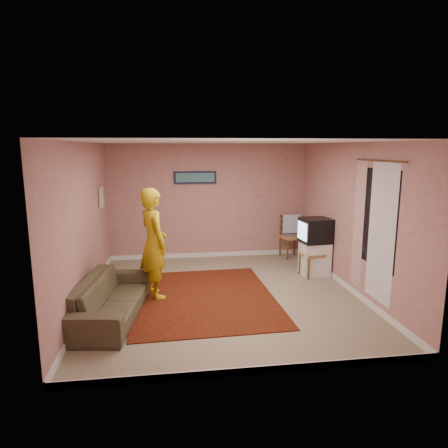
{
  "coord_description": "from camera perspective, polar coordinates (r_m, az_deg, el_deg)",
  "views": [
    {
      "loc": [
        -0.9,
        -6.49,
        2.51
      ],
      "look_at": [
        0.09,
        0.6,
        1.14
      ],
      "focal_mm": 32.0,
      "sensor_mm": 36.0,
      "label": 1
    }
  ],
  "objects": [
    {
      "name": "wall_right",
      "position": [
        7.31,
        17.7,
        0.83
      ],
      "size": [
        0.02,
        5.0,
        2.6
      ],
      "primitive_type": "cube",
      "color": "tan",
      "rests_on": "ground"
    },
    {
      "name": "picture_left",
      "position": [
        8.25,
        -17.12,
        3.71
      ],
      "size": [
        0.04,
        0.38,
        0.42
      ],
      "color": "beige",
      "rests_on": "wall_left"
    },
    {
      "name": "chair_b",
      "position": [
        8.03,
        12.51,
        -3.41
      ],
      "size": [
        0.46,
        0.48,
        0.5
      ],
      "rotation": [
        0.0,
        0.0,
        -1.4
      ],
      "color": "tan",
      "rests_on": "ground"
    },
    {
      "name": "baseboard_right",
      "position": [
        7.62,
        17.09,
        -8.47
      ],
      "size": [
        0.02,
        5.0,
        0.1
      ],
      "primitive_type": "cube",
      "color": "white",
      "rests_on": "ground"
    },
    {
      "name": "game_console",
      "position": [
        8.05,
        12.49,
        -3.87
      ],
      "size": [
        0.28,
        0.24,
        0.05
      ],
      "primitive_type": "cube",
      "rotation": [
        0.0,
        0.0,
        0.27
      ],
      "color": "white",
      "rests_on": "chair_b"
    },
    {
      "name": "window",
      "position": [
        6.5,
        21.13,
        0.75
      ],
      "size": [
        0.01,
        1.1,
        1.5
      ],
      "primitive_type": "cube",
      "color": "black",
      "rests_on": "wall_right"
    },
    {
      "name": "wall_front",
      "position": [
        4.26,
        4.63,
        -5.65
      ],
      "size": [
        4.5,
        0.02,
        2.6
      ],
      "primitive_type": "cube",
      "color": "tan",
      "rests_on": "ground"
    },
    {
      "name": "baseboard_front",
      "position": [
        4.78,
        4.35,
        -20.14
      ],
      "size": [
        4.5,
        0.02,
        0.1
      ],
      "primitive_type": "cube",
      "color": "white",
      "rests_on": "ground"
    },
    {
      "name": "person",
      "position": [
        6.79,
        -10.03,
        -2.72
      ],
      "size": [
        0.69,
        0.8,
        1.87
      ],
      "primitive_type": "imported",
      "rotation": [
        0.0,
        0.0,
        2.0
      ],
      "color": "gold",
      "rests_on": "ground"
    },
    {
      "name": "curtain_floral",
      "position": [
        7.0,
        18.64,
        -0.07
      ],
      "size": [
        0.01,
        0.35,
        2.1
      ],
      "primitive_type": "cube",
      "color": "beige",
      "rests_on": "wall_right"
    },
    {
      "name": "baseboard_left",
      "position": [
        7.06,
        -18.65,
        -10.1
      ],
      "size": [
        0.02,
        5.0,
        0.1
      ],
      "primitive_type": "cube",
      "color": "white",
      "rests_on": "ground"
    },
    {
      "name": "curtain_sheer",
      "position": [
        6.4,
        21.54,
        -1.25
      ],
      "size": [
        0.01,
        0.75,
        2.1
      ],
      "primitive_type": "cube",
      "color": "silver",
      "rests_on": "wall_right"
    },
    {
      "name": "baseboard_back",
      "position": [
        9.35,
        -2.16,
        -4.38
      ],
      "size": [
        4.5,
        0.02,
        0.1
      ],
      "primitive_type": "cube",
      "color": "white",
      "rests_on": "ground"
    },
    {
      "name": "crt_tv",
      "position": [
        8.05,
        12.93,
        -0.9
      ],
      "size": [
        0.6,
        0.55,
        0.48
      ],
      "rotation": [
        0.0,
        0.0,
        0.08
      ],
      "color": "black",
      "rests_on": "tv_cabinet"
    },
    {
      "name": "blue_throw",
      "position": [
        9.28,
        9.65,
        0.04
      ],
      "size": [
        0.4,
        0.05,
        0.42
      ],
      "primitive_type": "cube",
      "color": "#90BAEC",
      "rests_on": "chair_a"
    },
    {
      "name": "chair_a",
      "position": [
        9.32,
        9.61,
        -1.12
      ],
      "size": [
        0.52,
        0.5,
        0.53
      ],
      "rotation": [
        0.0,
        0.0,
        0.2
      ],
      "color": "tan",
      "rests_on": "ground"
    },
    {
      "name": "area_rug",
      "position": [
        6.9,
        -2.95,
        -10.42
      ],
      "size": [
        2.44,
        3.01,
        0.02
      ],
      "primitive_type": "cube",
      "rotation": [
        0.0,
        0.0,
        0.03
      ],
      "color": "black",
      "rests_on": "ground"
    },
    {
      "name": "dvd_player",
      "position": [
        9.34,
        9.6,
        -1.53
      ],
      "size": [
        0.35,
        0.26,
        0.06
      ],
      "primitive_type": "cube",
      "rotation": [
        0.0,
        0.0,
        -0.05
      ],
      "color": "#B5B5BA",
      "rests_on": "chair_a"
    },
    {
      "name": "ground",
      "position": [
        7.01,
        -0.04,
        -10.1
      ],
      "size": [
        5.0,
        5.0,
        0.0
      ],
      "primitive_type": "plane",
      "color": "gray",
      "rests_on": "ground"
    },
    {
      "name": "curtain_rod",
      "position": [
        6.39,
        21.31,
        8.44
      ],
      "size": [
        0.02,
        1.4,
        0.02
      ],
      "primitive_type": "cylinder",
      "rotation": [
        1.57,
        0.0,
        0.0
      ],
      "color": "brown",
      "rests_on": "wall_right"
    },
    {
      "name": "sofa",
      "position": [
        6.29,
        -15.89,
        -10.11
      ],
      "size": [
        1.08,
        2.16,
        0.61
      ],
      "primitive_type": "imported",
      "rotation": [
        0.0,
        0.0,
        1.44
      ],
      "color": "#4C442E",
      "rests_on": "ground"
    },
    {
      "name": "picture_back",
      "position": [
        9.0,
        -4.14,
        6.64
      ],
      "size": [
        0.95,
        0.04,
        0.28
      ],
      "color": "#131634",
      "rests_on": "wall_back"
    },
    {
      "name": "wall_left",
      "position": [
        6.73,
        -19.37,
        -0.1
      ],
      "size": [
        0.02,
        5.0,
        2.6
      ],
      "primitive_type": "cube",
      "color": "tan",
      "rests_on": "ground"
    },
    {
      "name": "ceiling",
      "position": [
        6.55,
        -0.05,
        11.66
      ],
      "size": [
        4.5,
        5.0,
        0.02
      ],
      "primitive_type": "cube",
      "color": "white",
      "rests_on": "wall_back"
    },
    {
      "name": "wall_back",
      "position": [
        9.11,
        -2.22,
        3.24
      ],
      "size": [
        4.5,
        0.02,
        2.6
      ],
      "primitive_type": "cube",
      "color": "tan",
      "rests_on": "ground"
    },
    {
      "name": "tv_cabinet",
      "position": [
        8.18,
        12.8,
        -4.84
      ],
      "size": [
        0.52,
        0.47,
        0.66
      ],
      "primitive_type": "cube",
      "color": "white",
      "rests_on": "ground"
    }
  ]
}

